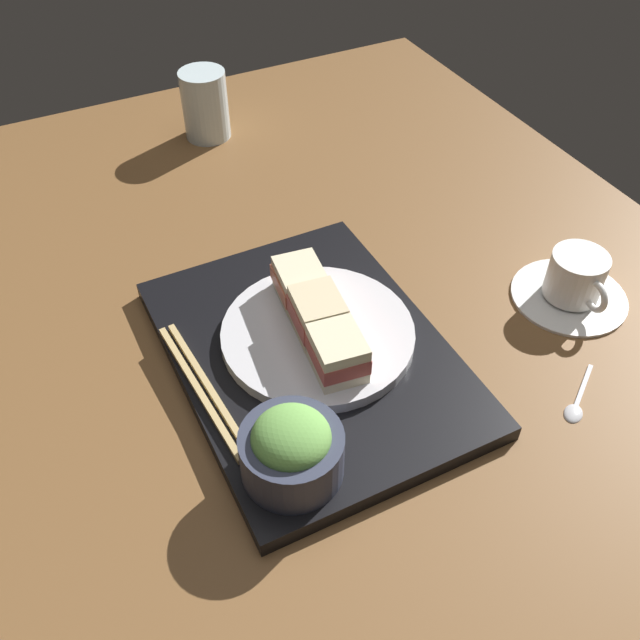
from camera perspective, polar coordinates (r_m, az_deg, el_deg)
The scene contains 11 objects.
ground_plane at distance 86.98cm, azimuth 2.81°, elevation -1.46°, with size 140.00×100.00×3.00cm, color brown.
serving_tray at distance 81.48cm, azimuth -0.79°, elevation -2.86°, with size 39.55×29.36×2.06cm, color black.
sandwich_plate at distance 81.40cm, azimuth -0.18°, elevation -1.14°, with size 22.36×22.36×1.41cm, color silver.
sandwich_near at distance 83.71cm, azimuth -1.63°, elevation 3.12°, with size 6.91×6.30×4.32cm.
sandwich_middle at distance 79.13cm, azimuth -0.18°, elevation 0.48°, with size 6.94×6.12×4.99cm.
sandwich_far at distance 75.11cm, azimuth 1.43°, elevation -2.70°, with size 6.94×6.04×4.83cm.
salad_bowl at distance 67.92cm, azimuth -2.31°, elevation -10.36°, with size 10.11×10.11×7.35cm.
chopsticks_pair at distance 77.44cm, azimuth -9.41°, elevation -5.47°, with size 21.10×3.25×0.70cm.
coffee_cup at distance 93.53cm, azimuth 19.84°, elevation 2.88°, with size 14.53×14.53×6.74cm.
drinking_glass at distance 121.01cm, azimuth -9.35°, elevation 16.76°, with size 7.47×7.47×11.09cm, color silver.
teaspoon at distance 82.61cm, azimuth 20.02°, elevation -6.40°, with size 6.30×8.34×0.80cm.
Camera 1 is at (51.90, -30.77, 61.14)cm, focal length 39.63 mm.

